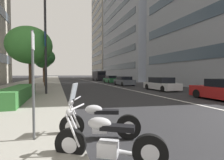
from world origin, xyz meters
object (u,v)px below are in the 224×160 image
(car_far_down_avenue, at_px, (111,79))
(delivery_van_ahead, at_px, (99,76))
(car_approaching_light, at_px, (161,84))
(motorcycle_mid_row, at_px, (107,143))
(motorcycle_under_tarp, at_px, (98,122))
(street_tree_by_lamp_post, at_px, (44,57))
(street_tree_mid_sidewalk, at_px, (30,45))
(car_following_behind, at_px, (224,91))
(street_lamp_with_banners, at_px, (50,34))
(car_lead_in_lane, at_px, (124,81))
(street_tree_near_plaza_corner, at_px, (43,61))
(parking_sign_by_curb, at_px, (33,75))

(car_far_down_avenue, distance_m, delivery_van_ahead, 10.93)
(car_approaching_light, relative_size, car_far_down_avenue, 1.05)
(delivery_van_ahead, bearing_deg, motorcycle_mid_row, 165.43)
(motorcycle_mid_row, distance_m, motorcycle_under_tarp, 1.28)
(car_far_down_avenue, distance_m, street_tree_by_lamp_post, 13.72)
(street_tree_mid_sidewalk, bearing_deg, motorcycle_mid_row, -166.19)
(car_following_behind, bearing_deg, street_lamp_with_banners, 60.86)
(car_approaching_light, relative_size, car_lead_in_lane, 1.04)
(street_tree_near_plaza_corner, bearing_deg, street_lamp_with_banners, -174.41)
(car_approaching_light, height_order, street_tree_near_plaza_corner, street_tree_near_plaza_corner)
(street_lamp_with_banners, bearing_deg, motorcycle_mid_row, -172.78)
(car_approaching_light, height_order, car_lead_in_lane, car_approaching_light)
(motorcycle_mid_row, bearing_deg, delivery_van_ahead, -72.66)
(car_approaching_light, bearing_deg, parking_sign_by_curb, 133.57)
(motorcycle_mid_row, distance_m, car_lead_in_lane, 22.15)
(motorcycle_under_tarp, bearing_deg, car_following_behind, -138.18)
(street_tree_by_lamp_post, bearing_deg, street_tree_near_plaza_corner, 5.02)
(parking_sign_by_curb, xyz_separation_m, street_tree_near_plaza_corner, (29.45, 1.91, 2.38))
(motorcycle_mid_row, height_order, street_tree_near_plaza_corner, street_tree_near_plaza_corner)
(motorcycle_mid_row, distance_m, street_tree_mid_sidewalk, 13.23)
(car_lead_in_lane, relative_size, street_tree_by_lamp_post, 0.84)
(motorcycle_under_tarp, xyz_separation_m, car_approaching_light, (10.63, -9.39, 0.21))
(delivery_van_ahead, height_order, street_tree_by_lamp_post, street_tree_by_lamp_post)
(motorcycle_under_tarp, distance_m, delivery_van_ahead, 38.47)
(delivery_van_ahead, bearing_deg, car_following_behind, 179.27)
(car_lead_in_lane, bearing_deg, street_tree_near_plaza_corner, 47.84)
(car_lead_in_lane, distance_m, parking_sign_by_curb, 21.58)
(car_approaching_light, distance_m, street_tree_by_lamp_post, 15.46)
(delivery_van_ahead, bearing_deg, street_lamp_with_banners, 157.65)
(car_following_behind, distance_m, car_lead_in_lane, 15.44)
(street_lamp_with_banners, relative_size, street_tree_by_lamp_post, 1.60)
(motorcycle_under_tarp, distance_m, car_following_behind, 10.02)
(street_lamp_with_banners, relative_size, street_tree_mid_sidewalk, 1.46)
(street_lamp_with_banners, xyz_separation_m, street_tree_by_lamp_post, (9.90, 1.07, -0.98))
(parking_sign_by_curb, bearing_deg, street_lamp_with_banners, -0.11)
(motorcycle_mid_row, bearing_deg, street_tree_by_lamp_post, -52.36)
(car_approaching_light, relative_size, delivery_van_ahead, 0.78)
(motorcycle_under_tarp, distance_m, street_lamp_with_banners, 10.97)
(car_lead_in_lane, relative_size, parking_sign_by_curb, 1.62)
(car_far_down_avenue, bearing_deg, delivery_van_ahead, -3.41)
(street_tree_near_plaza_corner, bearing_deg, car_lead_in_lane, -130.80)
(car_lead_in_lane, bearing_deg, street_tree_mid_sidewalk, 122.62)
(car_lead_in_lane, height_order, car_far_down_avenue, car_far_down_avenue)
(car_far_down_avenue, height_order, street_tree_by_lamp_post, street_tree_by_lamp_post)
(parking_sign_by_curb, bearing_deg, car_following_behind, -72.03)
(delivery_van_ahead, height_order, street_lamp_with_banners, street_lamp_with_banners)
(street_lamp_with_banners, relative_size, street_tree_near_plaza_corner, 1.54)
(motorcycle_under_tarp, relative_size, street_tree_near_plaza_corner, 0.40)
(car_lead_in_lane, bearing_deg, motorcycle_under_tarp, 154.18)
(car_following_behind, relative_size, delivery_van_ahead, 0.73)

